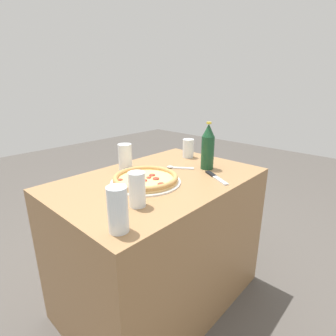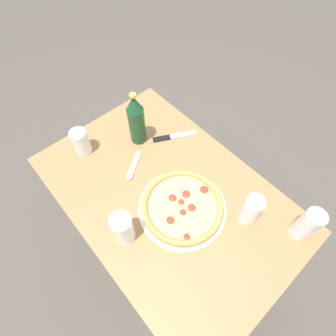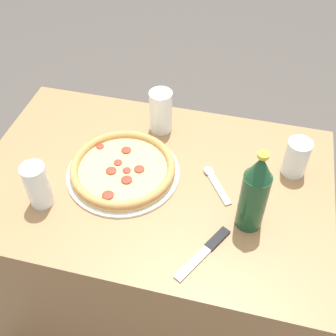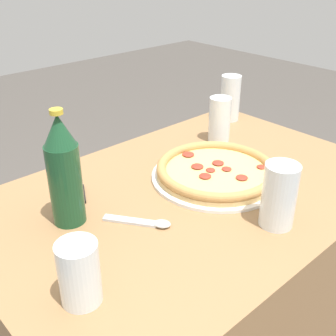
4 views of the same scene
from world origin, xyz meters
name	(u,v)px [view 3 (image 3 of 4)]	position (x,y,z in m)	size (l,w,h in m)	color
ground_plane	(157,296)	(0.00, 0.00, 0.00)	(8.00, 8.00, 0.00)	#4C4742
table	(155,248)	(0.00, 0.00, 0.37)	(1.04, 0.68, 0.74)	#997047
pizza_margherita	(123,168)	(0.09, 0.00, 0.76)	(0.33, 0.33, 0.04)	white
glass_cola	(161,113)	(0.03, -0.22, 0.80)	(0.07, 0.07, 0.14)	white
glass_iced_tea	(296,159)	(-0.40, -0.13, 0.79)	(0.07, 0.07, 0.12)	white
glass_red_wine	(38,187)	(0.27, 0.16, 0.80)	(0.07, 0.07, 0.14)	white
beer_bottle	(255,193)	(-0.29, 0.09, 0.86)	(0.07, 0.07, 0.26)	#194728
knife	(205,251)	(-0.20, 0.21, 0.74)	(0.11, 0.18, 0.01)	black
spoon	(214,180)	(-0.18, -0.03, 0.74)	(0.11, 0.14, 0.01)	silver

